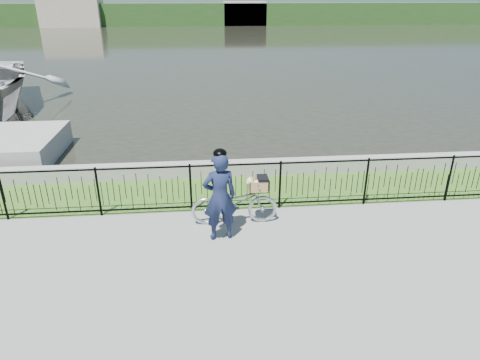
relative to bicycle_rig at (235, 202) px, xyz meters
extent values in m
plane|color=gray|center=(0.07, -1.01, -0.49)|extent=(120.00, 120.00, 0.00)
cube|color=#39621E|center=(0.07, 1.59, -0.49)|extent=(60.00, 2.00, 0.01)
plane|color=black|center=(0.07, 31.99, -0.49)|extent=(120.00, 120.00, 0.00)
cube|color=gray|center=(0.07, 2.59, -0.29)|extent=(60.00, 0.30, 0.40)
cube|color=#25471B|center=(0.07, 58.99, 1.01)|extent=(120.00, 6.00, 3.00)
cube|color=#A59985|center=(-17.93, 56.99, 1.51)|extent=(8.00, 4.00, 4.00)
cube|color=#A59985|center=(6.07, 57.49, 1.11)|extent=(6.00, 3.00, 3.20)
imported|color=#B3B9C0|center=(-0.01, 0.00, -0.01)|extent=(1.82, 0.64, 0.96)
cube|color=black|center=(0.50, 0.00, 0.25)|extent=(0.38, 0.18, 0.02)
cube|color=#A2824A|center=(0.50, 0.00, 0.26)|extent=(0.39, 0.30, 0.01)
cube|color=#A2824A|center=(0.50, 0.14, 0.38)|extent=(0.39, 0.02, 0.25)
cube|color=#A2824A|center=(0.50, -0.14, 0.38)|extent=(0.39, 0.01, 0.25)
cube|color=#A2824A|center=(0.68, 0.00, 0.38)|extent=(0.01, 0.30, 0.25)
cube|color=#A2824A|center=(0.31, 0.00, 0.38)|extent=(0.02, 0.30, 0.25)
cube|color=black|center=(0.58, 0.00, 0.53)|extent=(0.22, 0.31, 0.06)
cube|color=black|center=(0.70, 0.00, 0.40)|extent=(0.02, 0.31, 0.20)
ellipsoid|color=silver|center=(0.48, 0.00, 0.38)|extent=(0.31, 0.22, 0.20)
sphere|color=silver|center=(0.32, -0.02, 0.48)|extent=(0.15, 0.15, 0.15)
sphere|color=silver|center=(0.27, -0.04, 0.45)|extent=(0.07, 0.07, 0.07)
sphere|color=black|center=(0.24, -0.05, 0.45)|extent=(0.02, 0.02, 0.02)
cone|color=#AB8647|center=(0.32, 0.04, 0.54)|extent=(0.06, 0.08, 0.08)
cone|color=#AB8647|center=(0.34, -0.06, 0.54)|extent=(0.06, 0.08, 0.08)
imported|color=#151C3A|center=(-0.34, -0.58, 0.42)|extent=(0.72, 0.53, 1.82)
ellipsoid|color=black|center=(-0.34, -0.58, 1.31)|extent=(0.26, 0.29, 0.18)
camera|label=1|loc=(-0.63, -8.03, 4.08)|focal=32.00mm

